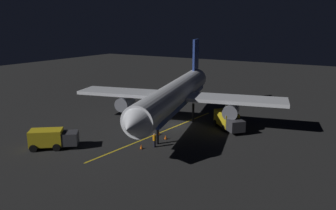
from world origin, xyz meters
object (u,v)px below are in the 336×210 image
object	(u,v)px
traffic_cone_near_right	(166,137)
traffic_cone_under_wing	(159,133)
traffic_cone_near_left	(141,147)
catering_truck	(228,121)
baggage_truck	(52,139)
airliner	(176,95)
ground_crew_worker	(154,140)

from	to	relation	value
traffic_cone_near_right	traffic_cone_under_wing	xyz separation A→B (m)	(1.70, -1.02, 0.00)
traffic_cone_near_left	traffic_cone_near_right	distance (m)	4.44
catering_truck	traffic_cone_near_right	distance (m)	9.82
traffic_cone_near_left	traffic_cone_near_right	xyz separation A→B (m)	(-0.73, -4.38, 0.00)
baggage_truck	traffic_cone_under_wing	world-z (taller)	baggage_truck
traffic_cone_near_left	traffic_cone_near_right	world-z (taller)	same
airliner	traffic_cone_near_right	world-z (taller)	airliner
traffic_cone_under_wing	traffic_cone_near_left	bearing A→B (deg)	100.23
catering_truck	traffic_cone_near_left	size ratio (longest dim) A/B	10.30
airliner	catering_truck	xyz separation A→B (m)	(-7.53, -1.64, -3.26)
airliner	baggage_truck	distance (m)	18.31
airliner	traffic_cone_near_right	xyz separation A→B (m)	(-2.11, 6.48, -4.25)
catering_truck	airliner	bearing A→B (deg)	12.30
baggage_truck	airliner	bearing A→B (deg)	-115.99
catering_truck	traffic_cone_under_wing	distance (m)	10.10
baggage_truck	ground_crew_worker	size ratio (longest dim) A/B	3.23
ground_crew_worker	baggage_truck	bearing A→B (deg)	32.61
traffic_cone_under_wing	ground_crew_worker	bearing A→B (deg)	116.00
baggage_truck	traffic_cone_near_left	world-z (taller)	baggage_truck
traffic_cone_near_right	traffic_cone_under_wing	bearing A→B (deg)	-31.01
catering_truck	traffic_cone_near_left	distance (m)	13.97
baggage_truck	catering_truck	xyz separation A→B (m)	(-15.42, -17.83, 0.04)
baggage_truck	catering_truck	distance (m)	23.58
baggage_truck	traffic_cone_under_wing	size ratio (longest dim) A/B	10.23
ground_crew_worker	traffic_cone_near_left	bearing A→B (deg)	50.82
ground_crew_worker	traffic_cone_under_wing	distance (m)	4.64
traffic_cone_near_right	traffic_cone_under_wing	size ratio (longest dim) A/B	1.00
baggage_truck	traffic_cone_under_wing	bearing A→B (deg)	-127.72
ground_crew_worker	traffic_cone_near_right	distance (m)	3.19
airliner	catering_truck	distance (m)	8.37
ground_crew_worker	traffic_cone_near_right	xyz separation A→B (m)	(0.31, -3.11, -0.64)
traffic_cone_under_wing	baggage_truck	bearing A→B (deg)	52.28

